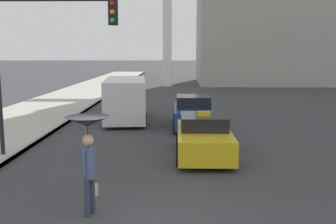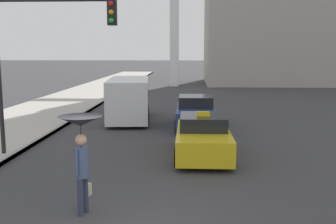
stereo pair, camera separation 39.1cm
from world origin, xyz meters
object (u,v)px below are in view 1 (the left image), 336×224
at_px(taxi, 204,137).
at_px(ambulance_van, 126,98).
at_px(pedestrian_with_umbrella, 88,139).
at_px(sedan_red, 193,113).
at_px(traffic_light, 45,43).

bearing_deg(taxi, ambulance_van, -62.54).
height_order(ambulance_van, pedestrian_with_umbrella, pedestrian_with_umbrella).
distance_m(sedan_red, ambulance_van, 3.95).
xyz_separation_m(sedan_red, pedestrian_with_umbrella, (-2.72, -10.23, 1.05)).
bearing_deg(sedan_red, pedestrian_with_umbrella, 75.13).
relative_size(ambulance_van, traffic_light, 0.98).
bearing_deg(sedan_red, ambulance_van, -27.76).
distance_m(taxi, traffic_light, 6.16).
distance_m(pedestrian_with_umbrella, traffic_light, 5.55).
distance_m(sedan_red, traffic_light, 8.26).
bearing_deg(sedan_red, taxi, 91.71).
height_order(sedan_red, pedestrian_with_umbrella, pedestrian_with_umbrella).
xyz_separation_m(taxi, traffic_light, (-5.21, -0.55, 3.23)).
bearing_deg(taxi, traffic_light, 5.98).
bearing_deg(traffic_light, taxi, 5.98).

